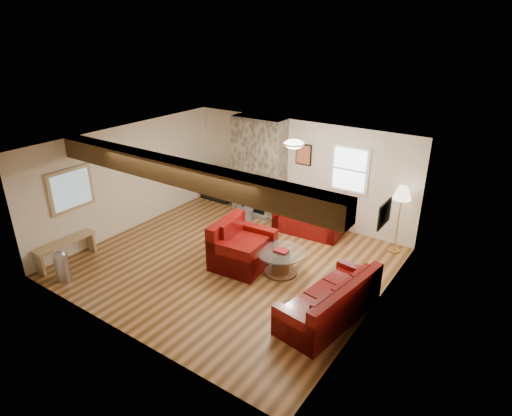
{
  "coord_description": "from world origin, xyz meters",
  "views": [
    {
      "loc": [
        4.85,
        -6.09,
        4.59
      ],
      "look_at": [
        0.36,
        0.4,
        1.18
      ],
      "focal_mm": 30.0,
      "sensor_mm": 36.0,
      "label": 1
    }
  ],
  "objects": [
    {
      "name": "armchair_red",
      "position": [
        0.27,
        0.06,
        0.47
      ],
      "size": [
        1.12,
        1.25,
        0.94
      ],
      "primitive_type": null,
      "rotation": [
        0.0,
        0.0,
        1.66
      ],
      "color": "#4B0506",
      "rests_on": "floor"
    },
    {
      "name": "sofa_three",
      "position": [
        2.48,
        -0.51,
        0.39
      ],
      "size": [
        1.12,
        2.1,
        0.77
      ],
      "primitive_type": null,
      "rotation": [
        0.0,
        0.0,
        -1.72
      ],
      "color": "#4B0506",
      "rests_on": "floor"
    },
    {
      "name": "coffee_table",
      "position": [
        1.08,
        0.23,
        0.24
      ],
      "size": [
        0.99,
        0.99,
        0.52
      ],
      "color": "#4C2D18",
      "rests_on": "floor"
    },
    {
      "name": "television",
      "position": [
        -2.45,
        2.53,
        0.72
      ],
      "size": [
        0.87,
        0.11,
        0.5
      ],
      "primitive_type": "imported",
      "color": "black",
      "rests_on": "tv_cabinet"
    },
    {
      "name": "artwork_right",
      "position": [
        2.96,
        0.3,
        1.75
      ],
      "size": [
        0.06,
        0.55,
        0.42
      ],
      "primitive_type": null,
      "color": "black",
      "rests_on": "room"
    },
    {
      "name": "tv_cabinet",
      "position": [
        -2.45,
        2.53,
        0.23
      ],
      "size": [
        0.93,
        0.37,
        0.47
      ],
      "primitive_type": "cube",
      "color": "black",
      "rests_on": "floor"
    },
    {
      "name": "hatch_window",
      "position": [
        -2.96,
        -1.5,
        1.45
      ],
      "size": [
        0.08,
        1.0,
        0.9
      ],
      "primitive_type": null,
      "color": "tan",
      "rests_on": "room"
    },
    {
      "name": "coal_bucket",
      "position": [
        -0.93,
        1.89,
        0.16
      ],
      "size": [
        0.35,
        0.35,
        0.33
      ],
      "primitive_type": null,
      "color": "slate",
      "rests_on": "floor"
    },
    {
      "name": "pine_bench",
      "position": [
        -2.83,
        -1.92,
        0.24
      ],
      "size": [
        0.3,
        1.28,
        0.48
      ],
      "primitive_type": null,
      "color": "tan",
      "rests_on": "floor"
    },
    {
      "name": "oak_beam",
      "position": [
        0.0,
        -1.25,
        2.31
      ],
      "size": [
        6.0,
        0.36,
        0.38
      ],
      "primitive_type": "cube",
      "color": "#35210F",
      "rests_on": "room"
    },
    {
      "name": "floor_lamp",
      "position": [
        2.66,
        2.41,
        1.28
      ],
      "size": [
        0.39,
        0.39,
        1.5
      ],
      "color": "tan",
      "rests_on": "floor"
    },
    {
      "name": "chimney_breast",
      "position": [
        -1.0,
        2.49,
        1.22
      ],
      "size": [
        1.4,
        0.67,
        2.5
      ],
      "color": "#3C352E",
      "rests_on": "floor"
    },
    {
      "name": "room",
      "position": [
        0.0,
        0.0,
        1.25
      ],
      "size": [
        8.0,
        8.0,
        8.0
      ],
      "color": "#553516",
      "rests_on": "ground"
    },
    {
      "name": "pedal_bin",
      "position": [
        -2.24,
        -2.39,
        0.33
      ],
      "size": [
        0.35,
        0.35,
        0.67
      ],
      "primitive_type": null,
      "rotation": [
        0.0,
        0.0,
        -0.37
      ],
      "color": "#98989C",
      "rests_on": "floor"
    },
    {
      "name": "back_window",
      "position": [
        1.35,
        2.71,
        1.55
      ],
      "size": [
        0.9,
        0.08,
        1.1
      ],
      "primitive_type": null,
      "color": "white",
      "rests_on": "room"
    },
    {
      "name": "loveseat",
      "position": [
        0.66,
        2.23,
        0.42
      ],
      "size": [
        1.64,
        1.03,
        0.84
      ],
      "primitive_type": null,
      "rotation": [
        0.0,
        0.0,
        0.08
      ],
      "color": "#4B0506",
      "rests_on": "floor"
    },
    {
      "name": "artwork_back",
      "position": [
        0.15,
        2.71,
        1.7
      ],
      "size": [
        0.42,
        0.06,
        0.52
      ],
      "primitive_type": null,
      "color": "black",
      "rests_on": "room"
    },
    {
      "name": "ceiling_dome",
      "position": [
        0.9,
        0.9,
        2.44
      ],
      "size": [
        0.4,
        0.4,
        0.18
      ],
      "primitive_type": null,
      "color": "white",
      "rests_on": "room"
    }
  ]
}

